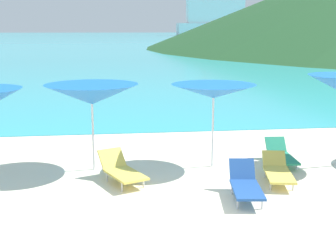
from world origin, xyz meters
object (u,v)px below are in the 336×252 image
at_px(umbrella_2, 92,94).
at_px(cruise_ship, 215,19).
at_px(umbrella_3, 214,91).
at_px(lounge_chair_1, 278,171).
at_px(lounge_chair_2, 281,155).
at_px(lounge_chair_3, 246,184).
at_px(lounge_chair_0, 121,170).

bearing_deg(umbrella_2, cruise_ship, 76.33).
bearing_deg(umbrella_3, umbrella_2, 178.03).
xyz_separation_m(lounge_chair_1, cruise_ship, (55.48, 247.17, 8.63)).
xyz_separation_m(lounge_chair_2, cruise_ship, (54.88, 245.78, 8.64)).
distance_m(lounge_chair_2, lounge_chair_3, 2.89).
xyz_separation_m(umbrella_2, lounge_chair_1, (4.27, -1.50, -1.66)).
bearing_deg(umbrella_2, lounge_chair_2, -1.35).
bearing_deg(cruise_ship, lounge_chair_0, -105.75).
xyz_separation_m(umbrella_2, lounge_chair_0, (0.66, -1.12, -1.61)).
xyz_separation_m(lounge_chair_0, cruise_ship, (59.09, 246.79, 8.58)).
bearing_deg(lounge_chair_3, lounge_chair_0, 159.89).
xyz_separation_m(lounge_chair_2, lounge_chair_3, (-1.67, -2.37, 0.07)).
height_order(lounge_chair_3, cruise_ship, cruise_ship).
xyz_separation_m(lounge_chair_1, lounge_chair_2, (0.60, 1.39, -0.01)).
bearing_deg(lounge_chair_1, umbrella_3, 143.07).
bearing_deg(lounge_chair_0, lounge_chair_2, -9.98).
distance_m(umbrella_2, umbrella_3, 3.03).
height_order(umbrella_3, lounge_chair_2, umbrella_3).
distance_m(lounge_chair_0, lounge_chair_3, 2.88).
distance_m(umbrella_3, lounge_chair_2, 2.51).
bearing_deg(lounge_chair_3, umbrella_2, 150.24).
distance_m(lounge_chair_0, lounge_chair_1, 3.63).
bearing_deg(cruise_ship, umbrella_3, -105.29).
bearing_deg(lounge_chair_1, cruise_ship, 88.73).
distance_m(umbrella_2, lounge_chair_0, 2.07).
distance_m(umbrella_2, lounge_chair_2, 5.15).
height_order(umbrella_2, lounge_chair_1, umbrella_2).
relative_size(lounge_chair_1, lounge_chair_3, 1.07).
relative_size(umbrella_2, lounge_chair_2, 1.58).
bearing_deg(lounge_chair_3, umbrella_3, 102.26).
relative_size(lounge_chair_0, lounge_chair_1, 0.95).
bearing_deg(lounge_chair_1, umbrella_2, 172.03).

